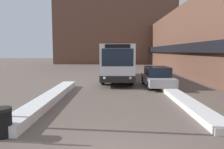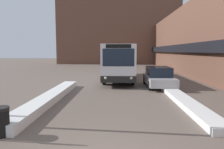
{
  "view_description": "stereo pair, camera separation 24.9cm",
  "coord_description": "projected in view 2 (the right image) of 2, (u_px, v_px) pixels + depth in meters",
  "views": [
    {
      "loc": [
        -0.08,
        -4.73,
        2.73
      ],
      "look_at": [
        -0.23,
        7.69,
        1.4
      ],
      "focal_mm": 35.0,
      "sensor_mm": 36.0,
      "label": 1
    },
    {
      "loc": [
        0.17,
        -4.73,
        2.73
      ],
      "look_at": [
        -0.23,
        7.69,
        1.4
      ],
      "focal_mm": 35.0,
      "sensor_mm": 36.0,
      "label": 2
    }
  ],
  "objects": [
    {
      "name": "parked_car_front",
      "position": [
        159.0,
        77.0,
        16.67
      ],
      "size": [
        1.93,
        4.72,
        1.53
      ],
      "color": "#B7B7BC",
      "rests_on": "ground_plane"
    },
    {
      "name": "trash_bin",
      "position": [
        0.0,
        122.0,
        7.0
      ],
      "size": [
        0.59,
        0.59,
        0.95
      ],
      "color": "black",
      "rests_on": "ground_plane"
    },
    {
      "name": "building_row_right",
      "position": [
        195.0,
        41.0,
        28.11
      ],
      "size": [
        5.5,
        60.0,
        8.01
      ],
      "color": "brown",
      "rests_on": "ground_plane"
    },
    {
      "name": "building_backdrop_far",
      "position": [
        118.0,
        25.0,
        48.73
      ],
      "size": [
        26.0,
        8.0,
        17.29
      ],
      "color": "brown",
      "rests_on": "ground_plane"
    },
    {
      "name": "city_bus",
      "position": [
        119.0,
        61.0,
        21.09
      ],
      "size": [
        2.61,
        11.27,
        3.26
      ],
      "color": "silver",
      "rests_on": "ground_plane"
    },
    {
      "name": "snow_bank_left",
      "position": [
        50.0,
        98.0,
        11.96
      ],
      "size": [
        0.9,
        10.22,
        0.39
      ],
      "color": "silver",
      "rests_on": "ground_plane"
    },
    {
      "name": "snow_bank_right",
      "position": [
        185.0,
        102.0,
        11.24
      ],
      "size": [
        0.9,
        8.72,
        0.27
      ],
      "color": "silver",
      "rests_on": "ground_plane"
    }
  ]
}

